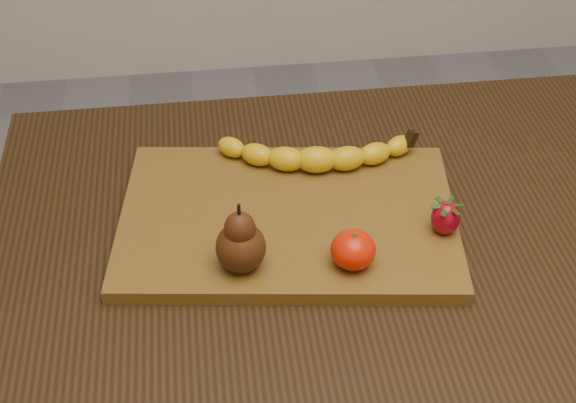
{
  "coord_description": "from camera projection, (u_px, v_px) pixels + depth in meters",
  "views": [
    {
      "loc": [
        -0.2,
        -0.79,
        1.48
      ],
      "look_at": [
        -0.09,
        0.02,
        0.8
      ],
      "focal_mm": 50.0,
      "sensor_mm": 36.0,
      "label": 1
    }
  ],
  "objects": [
    {
      "name": "cutting_board",
      "position": [
        288.0,
        219.0,
        1.08
      ],
      "size": [
        0.49,
        0.36,
        0.02
      ],
      "primitive_type": "cube",
      "rotation": [
        0.0,
        0.0,
        -0.13
      ],
      "color": "brown",
      "rests_on": "table"
    },
    {
      "name": "pear",
      "position": [
        240.0,
        237.0,
        0.97
      ],
      "size": [
        0.07,
        0.07,
        0.1
      ],
      "primitive_type": null,
      "rotation": [
        0.0,
        0.0,
        -0.2
      ],
      "color": "#43200A",
      "rests_on": "cutting_board"
    },
    {
      "name": "table",
      "position": [
        353.0,
        281.0,
        1.14
      ],
      "size": [
        1.0,
        0.7,
        0.76
      ],
      "color": "black",
      "rests_on": "ground"
    },
    {
      "name": "strawberry",
      "position": [
        446.0,
        217.0,
        1.03
      ],
      "size": [
        0.04,
        0.04,
        0.05
      ],
      "primitive_type": null,
      "rotation": [
        0.0,
        0.0,
        -0.06
      ],
      "color": "#9B0416",
      "rests_on": "cutting_board"
    },
    {
      "name": "banana",
      "position": [
        317.0,
        160.0,
        1.14
      ],
      "size": [
        0.25,
        0.09,
        0.04
      ],
      "primitive_type": null,
      "rotation": [
        0.0,
        0.0,
        -0.11
      ],
      "color": "#E3B00A",
      "rests_on": "cutting_board"
    },
    {
      "name": "mandarin",
      "position": [
        353.0,
        250.0,
        0.99
      ],
      "size": [
        0.07,
        0.07,
        0.05
      ],
      "primitive_type": "ellipsoid",
      "rotation": [
        0.0,
        0.0,
        -0.29
      ],
      "color": "red",
      "rests_on": "cutting_board"
    }
  ]
}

